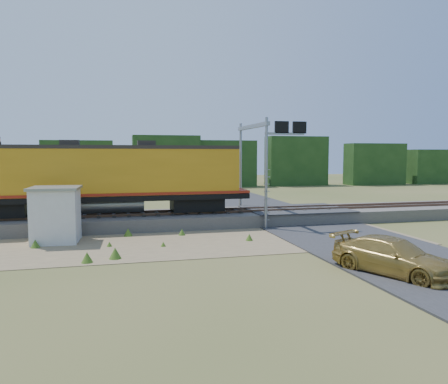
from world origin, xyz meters
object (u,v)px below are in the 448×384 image
object	(u,v)px
car	(393,257)
signal_gantry	(260,146)
shed	(56,214)
locomotive	(97,176)

from	to	relation	value
car	signal_gantry	bearing A→B (deg)	69.25
car	shed	bearing A→B (deg)	118.98
locomotive	shed	size ratio (longest dim) A/B	6.25
shed	car	world-z (taller)	shed
shed	car	distance (m)	16.65
locomotive	shed	bearing A→B (deg)	-117.08
signal_gantry	car	world-z (taller)	signal_gantry
signal_gantry	car	size ratio (longest dim) A/B	1.41
signal_gantry	locomotive	bearing A→B (deg)	176.39
car	locomotive	bearing A→B (deg)	104.78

